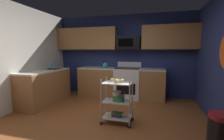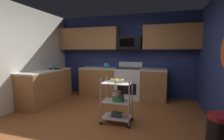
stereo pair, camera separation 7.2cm
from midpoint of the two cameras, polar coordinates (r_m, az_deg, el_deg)
floor at (r=3.32m, az=-4.73°, el=-19.52°), size 4.40×4.80×0.04m
wall_back at (r=5.32m, az=4.68°, el=5.08°), size 4.52×0.06×2.60m
wall_left at (r=4.33m, az=-33.66°, el=3.63°), size 0.06×4.80×2.60m
counter_run at (r=4.91m, az=-5.76°, el=-4.91°), size 3.53×2.24×0.92m
oven_range at (r=5.05m, az=6.33°, el=-4.42°), size 0.76×0.65×1.10m
upper_cabinets at (r=5.16m, az=3.73°, el=11.16°), size 4.40×0.33×0.70m
microwave at (r=5.07m, az=6.71°, el=9.50°), size 0.70×0.39×0.40m
rolling_cart at (r=3.29m, az=2.37°, el=-10.91°), size 0.63×0.37×0.91m
fruit_bowl at (r=3.19m, az=2.40°, el=-3.64°), size 0.27×0.27×0.07m
mixing_bowl_large at (r=3.27m, az=2.83°, el=-9.83°), size 0.25×0.25×0.11m
mixing_bowl_small at (r=3.23m, az=2.21°, el=-8.20°), size 0.18×0.18×0.08m
book_stack at (r=3.39m, az=2.34°, el=-15.42°), size 0.22×0.15×0.08m
kettle at (r=5.15m, az=-1.55°, el=1.66°), size 0.21×0.18×0.26m
dish_soap_bottle at (r=5.06m, az=-19.60°, el=1.46°), size 0.06×0.06×0.20m
trash_can at (r=2.63m, az=34.71°, el=-19.70°), size 0.34×0.42×0.66m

